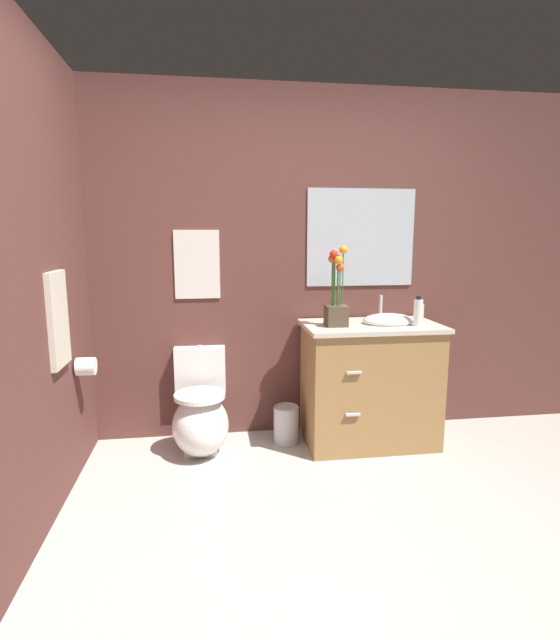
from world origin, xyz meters
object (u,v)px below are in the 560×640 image
(trash_bin, at_px, (286,424))
(hanging_towel, at_px, (58,319))
(flower_vase, at_px, (336,298))
(vanity_cabinet, at_px, (370,382))
(soap_bottle, at_px, (420,313))
(toilet, at_px, (201,417))
(wall_poster, at_px, (197,265))
(toilet_paper_roll, at_px, (86,366))
(lotion_bottle, at_px, (418,312))
(wall_mirror, at_px, (361,238))

(trash_bin, xyz_separation_m, hanging_towel, (-1.33, -0.51, 0.88))
(flower_vase, relative_size, hanging_towel, 1.04)
(vanity_cabinet, xyz_separation_m, soap_bottle, (0.34, -0.01, 0.49))
(trash_bin, distance_m, hanging_towel, 1.68)
(toilet, distance_m, soap_bottle, 1.68)
(toilet, xyz_separation_m, soap_bottle, (1.53, -0.04, 0.69))
(soap_bottle, height_order, wall_poster, wall_poster)
(toilet_paper_roll, bearing_deg, trash_bin, 10.33)
(wall_poster, xyz_separation_m, toilet_paper_roll, (-0.68, -0.46, -0.59))
(flower_vase, relative_size, lotion_bottle, 2.64)
(soap_bottle, xyz_separation_m, wall_poster, (-1.53, 0.31, 0.33))
(toilet, relative_size, toilet_paper_roll, 6.27)
(toilet, bearing_deg, trash_bin, 3.46)
(wall_poster, height_order, hanging_towel, wall_poster)
(vanity_cabinet, height_order, toilet_paper_roll, vanity_cabinet)
(soap_bottle, height_order, toilet_paper_roll, soap_bottle)
(hanging_towel, bearing_deg, lotion_bottle, 8.58)
(trash_bin, height_order, hanging_towel, hanging_towel)
(lotion_bottle, bearing_deg, toilet, 174.35)
(toilet, bearing_deg, wall_mirror, 12.70)
(toilet, xyz_separation_m, trash_bin, (0.60, 0.04, -0.11))
(vanity_cabinet, height_order, soap_bottle, vanity_cabinet)
(soap_bottle, xyz_separation_m, hanging_towel, (-2.26, -0.44, 0.09))
(toilet, distance_m, flower_vase, 1.23)
(wall_poster, distance_m, toilet_paper_roll, 1.01)
(soap_bottle, xyz_separation_m, trash_bin, (-0.93, 0.08, -0.80))
(wall_poster, bearing_deg, soap_bottle, -11.35)
(vanity_cabinet, xyz_separation_m, wall_mirror, (-0.00, 0.29, 1.01))
(soap_bottle, height_order, hanging_towel, hanging_towel)
(hanging_towel, bearing_deg, toilet_paper_roll, 78.92)
(flower_vase, relative_size, wall_mirror, 0.67)
(toilet, distance_m, wall_mirror, 1.71)
(trash_bin, bearing_deg, hanging_towel, -158.91)
(toilet, distance_m, trash_bin, 0.61)
(trash_bin, distance_m, wall_mirror, 1.46)
(toilet, relative_size, trash_bin, 2.54)
(vanity_cabinet, distance_m, soap_bottle, 0.60)
(wall_poster, xyz_separation_m, hanging_towel, (-0.73, -0.74, -0.24))
(vanity_cabinet, bearing_deg, toilet_paper_roll, -174.79)
(toilet_paper_roll, bearing_deg, lotion_bottle, 1.36)
(toilet, height_order, soap_bottle, soap_bottle)
(toilet, bearing_deg, hanging_towel, -146.85)
(soap_bottle, relative_size, toilet_paper_roll, 1.45)
(trash_bin, bearing_deg, soap_bottle, -4.68)
(vanity_cabinet, relative_size, wall_mirror, 1.30)
(trash_bin, distance_m, wall_poster, 1.30)
(trash_bin, relative_size, hanging_towel, 0.52)
(trash_bin, bearing_deg, lotion_bottle, -11.82)
(flower_vase, distance_m, hanging_towel, 1.70)
(soap_bottle, bearing_deg, flower_vase, -177.57)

